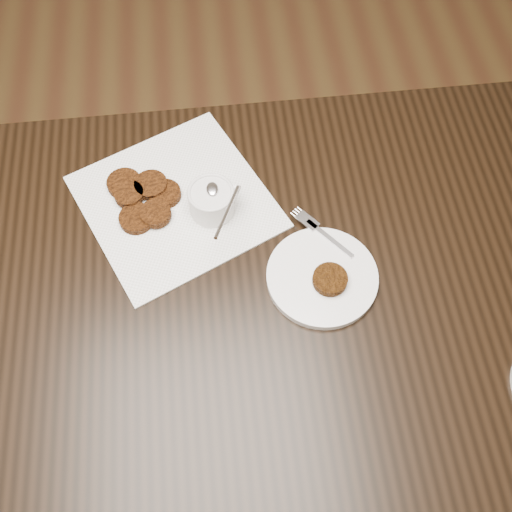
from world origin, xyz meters
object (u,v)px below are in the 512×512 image
Objects in this scene: napkin at (176,201)px; sauce_ramekin at (210,191)px; table at (222,378)px; plate_with_patty at (322,275)px.

sauce_ramekin reaches higher than napkin.
table is 12.37× the size of sauce_ramekin.
napkin is at bearing 101.95° from table.
plate_with_patty is (0.25, -0.20, 0.01)m from napkin.
napkin is (-0.05, 0.24, 0.38)m from table.
napkin is at bearing 142.38° from plate_with_patty.
plate_with_patty is at bearing 12.67° from table.
sauce_ramekin is at bearing 137.75° from plate_with_patty.
sauce_ramekin is 0.60× the size of plate_with_patty.
plate_with_patty reaches higher than napkin.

